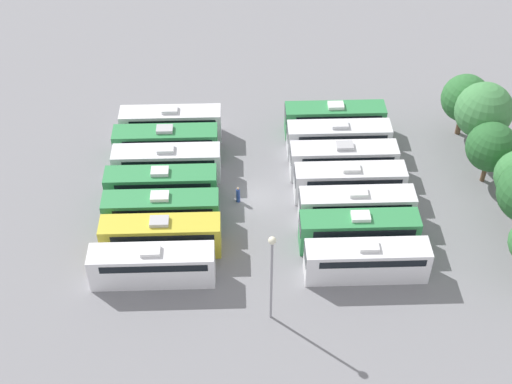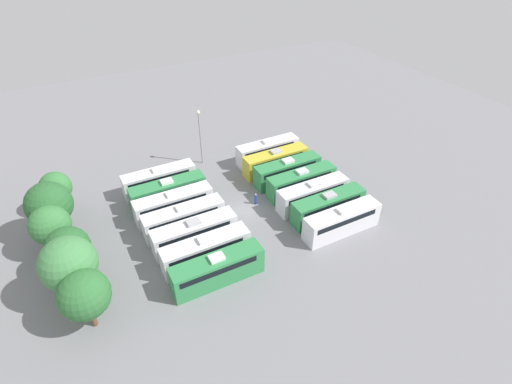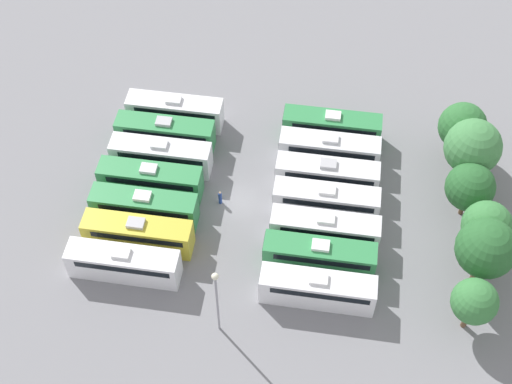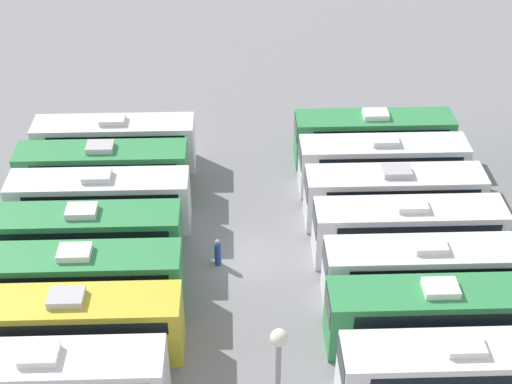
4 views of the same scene
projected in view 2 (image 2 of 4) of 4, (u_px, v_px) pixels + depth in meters
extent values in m
plane|color=gray|center=(246.00, 209.00, 54.09)|extent=(126.08, 126.08, 0.00)
cube|color=white|center=(342.00, 221.00, 49.44)|extent=(2.42, 10.24, 3.30)
cube|color=black|center=(341.00, 216.00, 48.79)|extent=(2.46, 8.70, 0.73)
cube|color=black|center=(375.00, 204.00, 50.85)|extent=(2.13, 0.08, 1.16)
cube|color=silver|center=(344.00, 210.00, 48.37)|extent=(1.20, 1.60, 0.35)
cube|color=#338C4C|center=(328.00, 207.00, 51.89)|extent=(2.42, 10.24, 3.30)
cube|color=black|center=(327.00, 201.00, 51.24)|extent=(2.46, 8.70, 0.73)
cube|color=black|center=(360.00, 190.00, 53.30)|extent=(2.13, 0.08, 1.16)
cube|color=#B2B2B7|center=(330.00, 195.00, 50.82)|extent=(1.20, 1.60, 0.35)
cube|color=silver|center=(313.00, 195.00, 54.01)|extent=(2.42, 10.24, 3.30)
cube|color=black|center=(312.00, 190.00, 53.37)|extent=(2.46, 8.70, 0.73)
cube|color=black|center=(344.00, 179.00, 55.43)|extent=(2.13, 0.08, 1.16)
cube|color=silver|center=(314.00, 184.00, 52.95)|extent=(1.20, 1.60, 0.35)
cube|color=#338C4C|center=(301.00, 182.00, 56.47)|extent=(2.42, 10.24, 3.30)
cube|color=black|center=(300.00, 177.00, 55.83)|extent=(2.46, 8.70, 0.73)
cube|color=black|center=(331.00, 168.00, 57.89)|extent=(2.13, 0.08, 1.16)
cube|color=silver|center=(302.00, 171.00, 55.41)|extent=(1.20, 1.60, 0.35)
cube|color=#338C4C|center=(287.00, 171.00, 58.80)|extent=(2.42, 10.24, 3.30)
cube|color=black|center=(286.00, 166.00, 58.16)|extent=(2.46, 8.70, 0.73)
cube|color=black|center=(316.00, 157.00, 60.22)|extent=(2.13, 0.08, 1.16)
cube|color=white|center=(288.00, 161.00, 57.74)|extent=(1.20, 1.60, 0.35)
cube|color=gold|center=(276.00, 162.00, 60.99)|extent=(2.42, 10.24, 3.30)
cube|color=black|center=(274.00, 157.00, 60.34)|extent=(2.46, 8.70, 0.73)
cube|color=black|center=(304.00, 149.00, 62.40)|extent=(2.13, 0.08, 1.16)
cube|color=#B2B2B7|center=(276.00, 151.00, 59.92)|extent=(1.20, 1.60, 0.35)
cube|color=white|center=(268.00, 151.00, 63.59)|extent=(2.42, 10.24, 3.30)
cube|color=black|center=(266.00, 146.00, 62.94)|extent=(2.46, 8.70, 0.73)
cube|color=black|center=(295.00, 139.00, 65.00)|extent=(2.13, 0.08, 1.16)
cube|color=white|center=(268.00, 141.00, 62.52)|extent=(1.20, 1.60, 0.35)
cube|color=#338C4C|center=(218.00, 270.00, 42.87)|extent=(2.42, 10.24, 3.30)
cube|color=black|center=(215.00, 264.00, 42.22)|extent=(2.46, 8.70, 0.73)
cube|color=black|center=(259.00, 248.00, 44.28)|extent=(2.13, 0.08, 1.16)
cube|color=white|center=(217.00, 258.00, 41.80)|extent=(1.20, 1.60, 0.35)
cube|color=silver|center=(206.00, 251.00, 45.18)|extent=(2.42, 10.24, 3.30)
cube|color=black|center=(203.00, 246.00, 44.54)|extent=(2.46, 8.70, 0.73)
cube|color=black|center=(246.00, 231.00, 46.60)|extent=(2.13, 0.08, 1.16)
cube|color=silver|center=(205.00, 239.00, 44.12)|extent=(1.20, 1.60, 0.35)
cube|color=silver|center=(195.00, 234.00, 47.58)|extent=(2.42, 10.24, 3.30)
cube|color=black|center=(192.00, 228.00, 46.93)|extent=(2.46, 8.70, 0.73)
cube|color=black|center=(233.00, 215.00, 48.99)|extent=(2.13, 0.08, 1.16)
cube|color=#B2B2B7|center=(193.00, 222.00, 46.51)|extent=(1.20, 1.60, 0.35)
cube|color=silver|center=(184.00, 219.00, 49.83)|extent=(2.42, 10.24, 3.30)
cube|color=black|center=(181.00, 214.00, 49.18)|extent=(2.46, 8.70, 0.73)
cube|color=black|center=(221.00, 202.00, 51.24)|extent=(2.13, 0.08, 1.16)
cube|color=white|center=(183.00, 207.00, 48.76)|extent=(1.20, 1.60, 0.35)
cube|color=silver|center=(174.00, 205.00, 52.17)|extent=(2.42, 10.24, 3.30)
cube|color=black|center=(171.00, 200.00, 51.53)|extent=(2.46, 8.70, 0.73)
cube|color=black|center=(210.00, 189.00, 53.59)|extent=(2.13, 0.08, 1.16)
cube|color=white|center=(172.00, 194.00, 51.11)|extent=(1.20, 1.60, 0.35)
cube|color=#338C4C|center=(168.00, 192.00, 54.44)|extent=(2.42, 10.24, 3.30)
cube|color=black|center=(166.00, 187.00, 53.80)|extent=(2.46, 8.70, 0.73)
cube|color=black|center=(203.00, 177.00, 55.86)|extent=(2.13, 0.08, 1.16)
cube|color=white|center=(167.00, 181.00, 53.38)|extent=(1.20, 1.60, 0.35)
cube|color=white|center=(160.00, 180.00, 56.88)|extent=(2.42, 10.24, 3.30)
cube|color=black|center=(157.00, 175.00, 56.23)|extent=(2.46, 8.70, 0.73)
cube|color=black|center=(193.00, 166.00, 58.29)|extent=(2.13, 0.08, 1.16)
cube|color=white|center=(158.00, 169.00, 55.81)|extent=(1.20, 1.60, 0.35)
cylinder|color=navy|center=(256.00, 200.00, 54.65)|extent=(0.36, 0.36, 1.47)
sphere|color=tan|center=(256.00, 195.00, 54.15)|extent=(0.24, 0.24, 0.24)
cylinder|color=gray|center=(201.00, 139.00, 61.46)|extent=(0.20, 0.20, 8.51)
sphere|color=#EAE5C6|center=(198.00, 112.00, 58.88)|extent=(0.60, 0.60, 0.60)
cylinder|color=brown|center=(92.00, 316.00, 38.43)|extent=(0.55, 0.55, 2.70)
sphere|color=#2D6B33|center=(84.00, 295.00, 36.65)|extent=(4.87, 4.87, 4.87)
cylinder|color=brown|center=(78.00, 289.00, 40.56)|extent=(0.33, 0.33, 3.49)
sphere|color=#428447|center=(68.00, 264.00, 38.41)|extent=(5.54, 5.54, 5.54)
cylinder|color=brown|center=(75.00, 267.00, 43.70)|extent=(0.45, 0.45, 2.48)
sphere|color=#28602D|center=(68.00, 248.00, 42.02)|extent=(4.73, 4.73, 4.73)
cylinder|color=brown|center=(58.00, 245.00, 46.37)|extent=(0.31, 0.31, 2.83)
sphere|color=#387A3D|center=(50.00, 225.00, 44.61)|extent=(4.58, 4.58, 4.58)
cylinder|color=brown|center=(58.00, 227.00, 48.55)|extent=(0.55, 0.55, 3.30)
sphere|color=#28602D|center=(49.00, 204.00, 46.49)|extent=(5.38, 5.38, 5.38)
cylinder|color=brown|center=(62.00, 205.00, 52.55)|extent=(0.48, 0.48, 2.87)
sphere|color=#387A3D|center=(55.00, 187.00, 50.89)|extent=(4.00, 4.00, 4.00)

